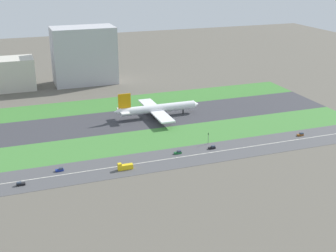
% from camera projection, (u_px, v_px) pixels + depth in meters
% --- Properties ---
extents(ground_plane, '(800.00, 800.00, 0.00)m').
position_uv_depth(ground_plane, '(146.00, 118.00, 329.64)').
color(ground_plane, '#5B564C').
extents(runway, '(280.00, 46.00, 0.10)m').
position_uv_depth(runway, '(146.00, 118.00, 329.62)').
color(runway, '#38383D').
rests_on(runway, ground_plane).
extents(grass_median_north, '(280.00, 36.00, 0.10)m').
position_uv_depth(grass_median_north, '(131.00, 102.00, 365.79)').
color(grass_median_north, '#3D7A33').
rests_on(grass_median_north, ground_plane).
extents(grass_median_south, '(280.00, 36.00, 0.10)m').
position_uv_depth(grass_median_south, '(165.00, 138.00, 293.45)').
color(grass_median_south, '#427F38').
rests_on(grass_median_south, ground_plane).
extents(highway, '(280.00, 28.00, 0.10)m').
position_uv_depth(highway, '(183.00, 157.00, 265.23)').
color(highway, '#4C4C4F').
rests_on(highway, ground_plane).
extents(highway_centerline, '(266.00, 0.50, 0.01)m').
position_uv_depth(highway_centerline, '(183.00, 157.00, 265.21)').
color(highway_centerline, silver).
rests_on(highway_centerline, highway).
extents(airliner, '(65.00, 56.00, 19.70)m').
position_uv_depth(airliner, '(156.00, 109.00, 329.89)').
color(airliner, white).
rests_on(airliner, runway).
extents(car_0, '(4.40, 1.80, 2.00)m').
position_uv_depth(car_0, '(301.00, 134.00, 296.19)').
color(car_0, brown).
rests_on(car_0, highway).
extents(car_3, '(4.40, 1.80, 2.00)m').
position_uv_depth(car_3, '(178.00, 152.00, 268.91)').
color(car_3, '#19662D').
rests_on(car_3, highway).
extents(car_1, '(4.40, 1.80, 2.00)m').
position_uv_depth(car_1, '(60.00, 170.00, 246.96)').
color(car_1, navy).
rests_on(car_1, highway).
extents(car_2, '(4.40, 1.80, 2.00)m').
position_uv_depth(car_2, '(212.00, 147.00, 275.99)').
color(car_2, black).
rests_on(car_2, highway).
extents(car_4, '(4.40, 1.80, 2.00)m').
position_uv_depth(car_4, '(20.00, 184.00, 231.42)').
color(car_4, black).
rests_on(car_4, highway).
extents(truck_0, '(8.40, 2.50, 4.00)m').
position_uv_depth(truck_0, '(125.00, 167.00, 248.65)').
color(truck_0, yellow).
rests_on(truck_0, highway).
extents(traffic_light, '(0.36, 0.50, 7.20)m').
position_uv_depth(traffic_light, '(208.00, 137.00, 282.16)').
color(traffic_light, '#4C4C51').
rests_on(traffic_light, highway).
extents(terminal_building, '(43.53, 28.08, 27.49)m').
position_uv_depth(terminal_building, '(9.00, 74.00, 396.75)').
color(terminal_building, beige).
rests_on(terminal_building, ground_plane).
extents(hangar_building, '(56.16, 31.25, 51.36)m').
position_uv_depth(hangar_building, '(84.00, 55.00, 413.88)').
color(hangar_building, '#B2B2B7').
rests_on(hangar_building, ground_plane).
extents(fuel_tank_west, '(16.01, 16.01, 14.47)m').
position_uv_depth(fuel_tank_west, '(77.00, 65.00, 459.86)').
color(fuel_tank_west, silver).
rests_on(fuel_tank_west, ground_plane).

